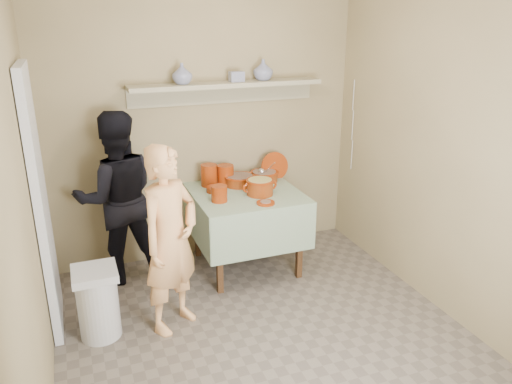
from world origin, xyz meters
name	(u,v)px	position (x,y,z in m)	size (l,w,h in m)	color
ground	(273,349)	(0.00, 0.00, 0.00)	(3.50, 3.50, 0.00)	#675C51
tile_panel	(41,203)	(-1.46, 0.95, 1.00)	(0.06, 0.70, 2.00)	silver
plate_stack_a	(209,175)	(-0.01, 1.57, 0.87)	(0.16, 0.16, 0.21)	maroon
plate_stack_b	(226,175)	(0.15, 1.56, 0.86)	(0.16, 0.16, 0.19)	maroon
bowl_stack	(219,194)	(-0.05, 1.13, 0.83)	(0.14, 0.14, 0.14)	maroon
empty_bowl	(215,189)	(-0.01, 1.38, 0.79)	(0.17, 0.17, 0.05)	maroon
propped_lid	(275,166)	(0.66, 1.58, 0.88)	(0.28, 0.28, 0.02)	maroon
vase_right	(263,70)	(0.55, 1.62, 1.82)	(0.18, 0.18, 0.19)	navy
vase_left	(182,74)	(-0.22, 1.62, 1.81)	(0.18, 0.18, 0.18)	navy
ceramic_box	(237,77)	(0.29, 1.62, 1.77)	(0.13, 0.09, 0.09)	navy
person_cook	(171,240)	(-0.60, 0.57, 0.73)	(0.53, 0.35, 1.46)	#F4AC69
person_helper	(117,198)	(-0.88, 1.49, 0.78)	(0.75, 0.59, 1.55)	black
room_shell	(276,133)	(0.00, 0.00, 1.61)	(3.04, 3.54, 2.62)	#9B8A5F
serving_table	(246,204)	(0.25, 1.28, 0.64)	(0.97, 0.97, 0.76)	#4C2D16
cazuela_meat_a	(240,179)	(0.26, 1.48, 0.82)	(0.30, 0.30, 0.10)	#6D2206
cazuela_meat_b	(264,175)	(0.53, 1.51, 0.82)	(0.28, 0.28, 0.10)	#6D2206
ladle	(262,171)	(0.50, 1.49, 0.87)	(0.08, 0.26, 0.19)	silver
cazuela_rice	(260,186)	(0.35, 1.17, 0.85)	(0.33, 0.25, 0.14)	#6D2206
front_plate	(266,203)	(0.31, 0.93, 0.77)	(0.16, 0.16, 0.03)	maroon
wall_shelf	(226,87)	(0.20, 1.65, 1.67)	(1.80, 0.25, 0.21)	tan
trash_bin	(98,303)	(-1.16, 0.62, 0.28)	(0.32, 0.32, 0.56)	silver
electrical_cord	(353,125)	(1.47, 1.48, 1.25)	(0.01, 0.05, 0.90)	silver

